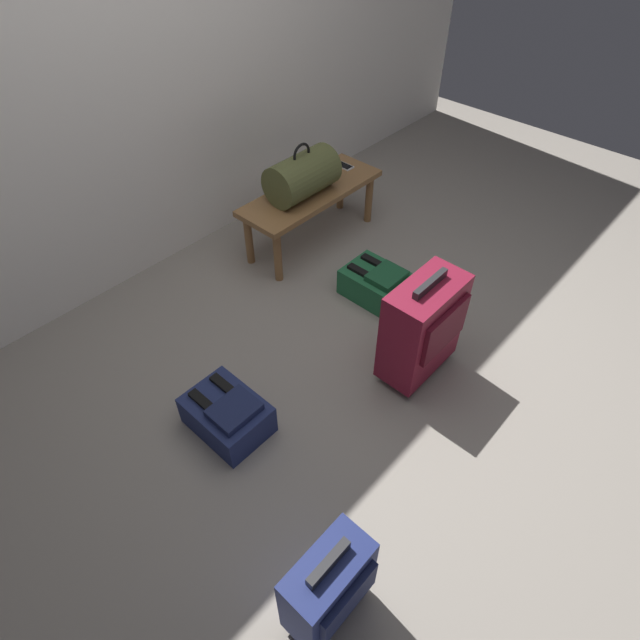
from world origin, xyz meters
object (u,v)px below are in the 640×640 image
object	(u,v)px
duffel_bag_olive	(302,176)
backpack_navy	(228,414)
cell_phone	(343,165)
bench	(312,198)
suitcase_upright_burgundy	(423,327)
backpack_green	(377,284)
suitcase_small_navy	(329,587)

from	to	relation	value
duffel_bag_olive	backpack_navy	world-z (taller)	duffel_bag_olive
cell_phone	backpack_navy	distance (m)	1.93
bench	suitcase_upright_burgundy	xyz separation A→B (m)	(-0.48, -1.18, -0.01)
duffel_bag_olive	suitcase_upright_burgundy	size ratio (longest dim) A/B	0.72
suitcase_upright_burgundy	backpack_green	bearing A→B (deg)	57.95
suitcase_small_navy	bench	bearing A→B (deg)	44.53
cell_phone	backpack_navy	bearing A→B (deg)	-155.45
suitcase_small_navy	backpack_green	bearing A→B (deg)	32.42
bench	suitcase_small_navy	world-z (taller)	suitcase_small_navy
bench	suitcase_small_navy	distance (m)	2.31
suitcase_upright_burgundy	backpack_green	xyz separation A→B (m)	(0.32, 0.51, -0.22)
cell_phone	suitcase_upright_burgundy	bearing A→B (deg)	-124.27
bench	duffel_bag_olive	xyz separation A→B (m)	(-0.08, 0.00, 0.19)
suitcase_small_navy	backpack_navy	xyz separation A→B (m)	(0.28, 0.88, -0.15)
bench	cell_phone	size ratio (longest dim) A/B	6.94
suitcase_small_navy	backpack_navy	world-z (taller)	suitcase_small_navy
backpack_navy	backpack_green	bearing A→B (deg)	3.07
backpack_navy	bench	bearing A→B (deg)	28.40
duffel_bag_olive	backpack_green	distance (m)	0.80
cell_phone	suitcase_small_navy	size ratio (longest dim) A/B	0.31
duffel_bag_olive	suitcase_upright_burgundy	xyz separation A→B (m)	(-0.40, -1.18, -0.21)
suitcase_small_navy	backpack_green	world-z (taller)	suitcase_small_navy
cell_phone	backpack_green	distance (m)	0.94
bench	suitcase_small_navy	size ratio (longest dim) A/B	2.17
cell_phone	backpack_navy	world-z (taller)	cell_phone
duffel_bag_olive	backpack_green	xyz separation A→B (m)	(-0.08, -0.67, -0.42)
duffel_bag_olive	cell_phone	xyz separation A→B (m)	(0.45, 0.05, -0.13)
cell_phone	suitcase_upright_burgundy	xyz separation A→B (m)	(-0.84, -1.24, -0.08)
cell_phone	suitcase_small_navy	bearing A→B (deg)	-140.28
suitcase_upright_burgundy	suitcase_small_navy	xyz separation A→B (m)	(-1.17, -0.44, -0.07)
duffel_bag_olive	suitcase_upright_burgundy	distance (m)	1.26
suitcase_small_navy	cell_phone	bearing A→B (deg)	39.72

